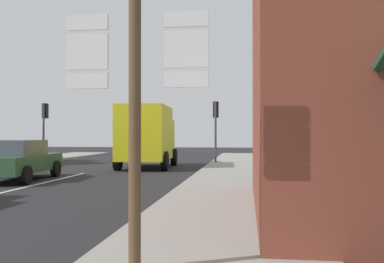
% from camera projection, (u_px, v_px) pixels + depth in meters
% --- Properties ---
extents(ground_plane, '(80.00, 80.00, 0.00)m').
position_uv_depth(ground_plane, '(63.00, 178.00, 15.97)').
color(ground_plane, '#232326').
extents(sidewalk_right, '(3.18, 44.00, 0.14)m').
position_uv_depth(sidewalk_right, '(232.00, 186.00, 13.15)').
color(sidewalk_right, gray).
rests_on(sidewalk_right, ground).
extents(lane_centre_stripe, '(0.16, 12.00, 0.01)m').
position_uv_depth(lane_centre_stripe, '(2.00, 193.00, 12.01)').
color(lane_centre_stripe, silver).
rests_on(lane_centre_stripe, ground).
extents(sedan_far, '(2.25, 4.33, 1.47)m').
position_uv_depth(sedan_far, '(18.00, 160.00, 15.27)').
color(sedan_far, '#2D5133').
rests_on(sedan_far, ground).
extents(delivery_truck, '(2.68, 5.10, 3.05)m').
position_uv_depth(delivery_truck, '(147.00, 135.00, 20.95)').
color(delivery_truck, yellow).
rests_on(delivery_truck, ground).
extents(route_sign_post, '(1.66, 0.14, 3.20)m').
position_uv_depth(route_sign_post, '(135.00, 112.00, 4.76)').
color(route_sign_post, brown).
rests_on(route_sign_post, ground).
extents(traffic_light_far_right, '(0.30, 0.49, 3.52)m').
position_uv_depth(traffic_light_far_right, '(216.00, 118.00, 23.56)').
color(traffic_light_far_right, '#47474C').
rests_on(traffic_light_far_right, ground).
extents(traffic_light_far_left, '(0.30, 0.49, 3.56)m').
position_uv_depth(traffic_light_far_left, '(45.00, 119.00, 25.43)').
color(traffic_light_far_left, '#47474C').
rests_on(traffic_light_far_left, ground).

